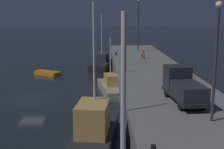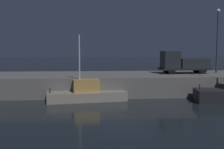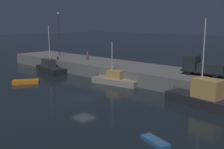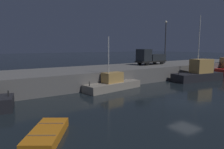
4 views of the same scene
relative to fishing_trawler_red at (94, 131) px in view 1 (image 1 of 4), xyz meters
The scene contains 11 objects.
ground_plane 14.47m from the fishing_trawler_red, 150.44° to the right, with size 320.00×320.00×0.00m, color black.
pier_quay 14.33m from the fishing_trawler_red, 151.12° to the left, with size 67.88×9.00×2.16m.
fishing_trawler_red is the anchor object (origin of this frame).
fishing_boat_blue 30.79m from the fishing_trawler_red, behind, with size 8.66×4.26×8.88m.
fishing_boat_white 15.12m from the fishing_trawler_red, behind, with size 7.98×3.39×6.48m.
rowboat_white_mid 26.85m from the fishing_trawler_red, 163.80° to the right, with size 3.57×4.22×0.59m.
lamp_post_west 38.01m from the fishing_trawler_red, 168.69° to the left, with size 0.44×0.44×9.29m.
lamp_post_east 9.72m from the fishing_trawler_red, 82.72° to the left, with size 0.44×0.44×7.85m.
utility_truck 8.29m from the fishing_trawler_red, 117.10° to the left, with size 6.16×2.41×2.70m.
dockworker 28.31m from the fishing_trawler_red, 165.49° to the left, with size 0.35×0.40×1.56m.
bollard_west 31.82m from the fishing_trawler_red, behind, with size 0.28×0.28×0.52m, color black.
Camera 1 is at (33.42, 7.61, 9.39)m, focal length 50.61 mm.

